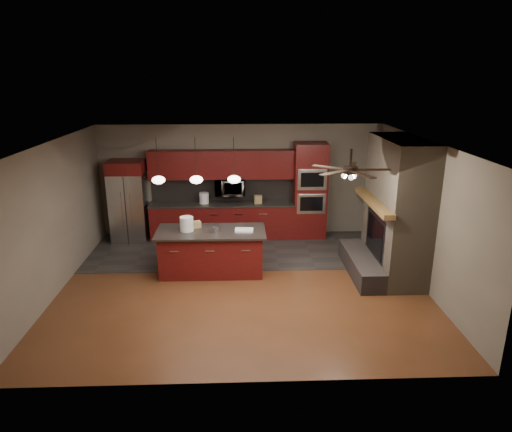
{
  "coord_description": "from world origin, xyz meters",
  "views": [
    {
      "loc": [
        -0.05,
        -8.2,
        4.0
      ],
      "look_at": [
        0.28,
        0.6,
        1.22
      ],
      "focal_mm": 32.0,
      "sensor_mm": 36.0,
      "label": 1
    }
  ],
  "objects_px": {
    "microwave": "(230,187)",
    "white_bucket": "(187,224)",
    "paint_tray": "(244,230)",
    "counter_box": "(258,199)",
    "oven_tower": "(310,191)",
    "kitchen_island": "(211,251)",
    "refrigerator": "(129,201)",
    "cardboard_box": "(196,225)",
    "paint_can": "(215,230)",
    "counter_bucket": "(204,198)"
  },
  "relations": [
    {
      "from": "kitchen_island",
      "to": "cardboard_box",
      "type": "bearing_deg",
      "value": 147.22
    },
    {
      "from": "microwave",
      "to": "refrigerator",
      "type": "relative_size",
      "value": 0.37
    },
    {
      "from": "refrigerator",
      "to": "paint_can",
      "type": "relative_size",
      "value": 12.7
    },
    {
      "from": "cardboard_box",
      "to": "counter_box",
      "type": "bearing_deg",
      "value": 31.41
    },
    {
      "from": "oven_tower",
      "to": "counter_box",
      "type": "height_order",
      "value": "oven_tower"
    },
    {
      "from": "oven_tower",
      "to": "counter_bucket",
      "type": "relative_size",
      "value": 8.87
    },
    {
      "from": "oven_tower",
      "to": "kitchen_island",
      "type": "relative_size",
      "value": 1.07
    },
    {
      "from": "oven_tower",
      "to": "paint_tray",
      "type": "height_order",
      "value": "oven_tower"
    },
    {
      "from": "refrigerator",
      "to": "cardboard_box",
      "type": "height_order",
      "value": "refrigerator"
    },
    {
      "from": "microwave",
      "to": "paint_can",
      "type": "bearing_deg",
      "value": -96.77
    },
    {
      "from": "microwave",
      "to": "white_bucket",
      "type": "distance_m",
      "value": 2.32
    },
    {
      "from": "paint_tray",
      "to": "counter_box",
      "type": "relative_size",
      "value": 1.8
    },
    {
      "from": "oven_tower",
      "to": "counter_box",
      "type": "bearing_deg",
      "value": -178.11
    },
    {
      "from": "microwave",
      "to": "paint_tray",
      "type": "distance_m",
      "value": 2.26
    },
    {
      "from": "oven_tower",
      "to": "counter_bucket",
      "type": "bearing_deg",
      "value": 179.84
    },
    {
      "from": "paint_can",
      "to": "paint_tray",
      "type": "distance_m",
      "value": 0.59
    },
    {
      "from": "oven_tower",
      "to": "counter_box",
      "type": "distance_m",
      "value": 1.31
    },
    {
      "from": "cardboard_box",
      "to": "counter_bucket",
      "type": "distance_m",
      "value": 1.9
    },
    {
      "from": "paint_can",
      "to": "paint_tray",
      "type": "bearing_deg",
      "value": 6.93
    },
    {
      "from": "microwave",
      "to": "counter_box",
      "type": "height_order",
      "value": "microwave"
    },
    {
      "from": "cardboard_box",
      "to": "microwave",
      "type": "bearing_deg",
      "value": 48.54
    },
    {
      "from": "kitchen_island",
      "to": "paint_tray",
      "type": "xyz_separation_m",
      "value": [
        0.68,
        -0.04,
        0.47
      ]
    },
    {
      "from": "white_bucket",
      "to": "paint_tray",
      "type": "distance_m",
      "value": 1.17
    },
    {
      "from": "oven_tower",
      "to": "kitchen_island",
      "type": "height_order",
      "value": "oven_tower"
    },
    {
      "from": "microwave",
      "to": "counter_box",
      "type": "relative_size",
      "value": 3.58
    },
    {
      "from": "white_bucket",
      "to": "counter_box",
      "type": "relative_size",
      "value": 1.44
    },
    {
      "from": "white_bucket",
      "to": "paint_tray",
      "type": "bearing_deg",
      "value": -2.85
    },
    {
      "from": "oven_tower",
      "to": "kitchen_island",
      "type": "bearing_deg",
      "value": -138.07
    },
    {
      "from": "counter_box",
      "to": "counter_bucket",
      "type": "bearing_deg",
      "value": 169.54
    },
    {
      "from": "cardboard_box",
      "to": "white_bucket",
      "type": "bearing_deg",
      "value": -150.77
    },
    {
      "from": "microwave",
      "to": "white_bucket",
      "type": "xyz_separation_m",
      "value": [
        -0.85,
        -2.15,
        -0.23
      ]
    },
    {
      "from": "microwave",
      "to": "cardboard_box",
      "type": "xyz_separation_m",
      "value": [
        -0.69,
        -1.95,
        -0.31
      ]
    },
    {
      "from": "refrigerator",
      "to": "white_bucket",
      "type": "height_order",
      "value": "refrigerator"
    },
    {
      "from": "refrigerator",
      "to": "paint_tray",
      "type": "height_order",
      "value": "refrigerator"
    },
    {
      "from": "refrigerator",
      "to": "cardboard_box",
      "type": "bearing_deg",
      "value": -45.56
    },
    {
      "from": "microwave",
      "to": "refrigerator",
      "type": "distance_m",
      "value": 2.49
    },
    {
      "from": "microwave",
      "to": "counter_box",
      "type": "bearing_deg",
      "value": -8.32
    },
    {
      "from": "oven_tower",
      "to": "refrigerator",
      "type": "relative_size",
      "value": 1.19
    },
    {
      "from": "paint_can",
      "to": "cardboard_box",
      "type": "relative_size",
      "value": 0.76
    },
    {
      "from": "kitchen_island",
      "to": "counter_bucket",
      "type": "relative_size",
      "value": 8.3
    },
    {
      "from": "paint_tray",
      "to": "cardboard_box",
      "type": "height_order",
      "value": "cardboard_box"
    },
    {
      "from": "oven_tower",
      "to": "cardboard_box",
      "type": "relative_size",
      "value": 11.54
    },
    {
      "from": "oven_tower",
      "to": "kitchen_island",
      "type": "distance_m",
      "value": 3.23
    },
    {
      "from": "refrigerator",
      "to": "counter_box",
      "type": "height_order",
      "value": "refrigerator"
    },
    {
      "from": "paint_can",
      "to": "counter_bucket",
      "type": "bearing_deg",
      "value": 99.57
    },
    {
      "from": "microwave",
      "to": "counter_bucket",
      "type": "relative_size",
      "value": 2.73
    },
    {
      "from": "paint_tray",
      "to": "counter_bucket",
      "type": "xyz_separation_m",
      "value": [
        -0.96,
        2.15,
        0.1
      ]
    },
    {
      "from": "refrigerator",
      "to": "kitchen_island",
      "type": "bearing_deg",
      "value": -43.91
    },
    {
      "from": "paint_tray",
      "to": "microwave",
      "type": "bearing_deg",
      "value": 102.1
    },
    {
      "from": "white_bucket",
      "to": "paint_can",
      "type": "relative_size",
      "value": 1.87
    }
  ]
}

